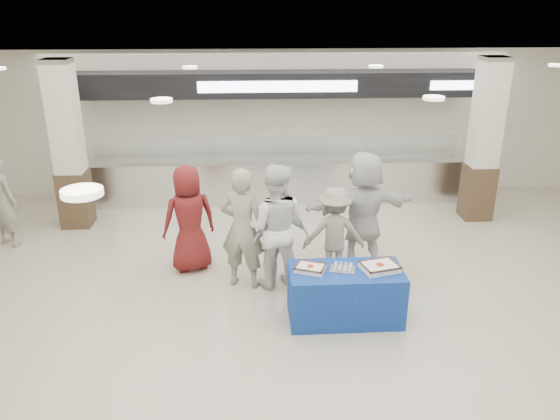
{
  "coord_description": "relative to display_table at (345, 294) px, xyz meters",
  "views": [
    {
      "loc": [
        -0.52,
        -6.0,
        4.21
      ],
      "look_at": [
        -0.13,
        1.6,
        1.24
      ],
      "focal_mm": 35.0,
      "sensor_mm": 36.0,
      "label": 1
    }
  ],
  "objects": [
    {
      "name": "ground",
      "position": [
        -0.72,
        -0.56,
        -0.38
      ],
      "size": [
        14.0,
        14.0,
        0.0
      ],
      "primitive_type": "plane",
      "color": "beige",
      "rests_on": "ground"
    },
    {
      "name": "serving_line",
      "position": [
        -0.72,
        4.84,
        0.78
      ],
      "size": [
        8.7,
        0.85,
        2.8
      ],
      "color": "silver",
      "rests_on": "ground"
    },
    {
      "name": "column_left",
      "position": [
        -4.72,
        3.64,
        1.15
      ],
      "size": [
        0.55,
        0.55,
        3.2
      ],
      "color": "#3C2B1B",
      "rests_on": "ground"
    },
    {
      "name": "column_right",
      "position": [
        3.28,
        3.64,
        1.15
      ],
      "size": [
        0.55,
        0.55,
        3.2
      ],
      "color": "#3C2B1B",
      "rests_on": "ground"
    },
    {
      "name": "display_table",
      "position": [
        0.0,
        0.0,
        0.0
      ],
      "size": [
        1.56,
        0.8,
        0.75
      ],
      "primitive_type": "cube",
      "rotation": [
        0.0,
        0.0,
        0.01
      ],
      "color": "#163E99",
      "rests_on": "ground"
    },
    {
      "name": "sheet_cake_left",
      "position": [
        -0.49,
        0.02,
        0.42
      ],
      "size": [
        0.47,
        0.42,
        0.09
      ],
      "color": "white",
      "rests_on": "display_table"
    },
    {
      "name": "sheet_cake_right",
      "position": [
        0.46,
        -0.01,
        0.43
      ],
      "size": [
        0.56,
        0.49,
        0.1
      ],
      "color": "white",
      "rests_on": "display_table"
    },
    {
      "name": "cupcake_tray",
      "position": [
        -0.05,
        0.02,
        0.4
      ],
      "size": [
        0.4,
        0.34,
        0.06
      ],
      "color": "#A2A3A7",
      "rests_on": "display_table"
    },
    {
      "name": "civilian_maroon",
      "position": [
        -2.29,
        1.64,
        0.51
      ],
      "size": [
        1.01,
        0.83,
        1.77
      ],
      "primitive_type": "imported",
      "rotation": [
        0.0,
        0.0,
        3.5
      ],
      "color": "maroon",
      "rests_on": "ground"
    },
    {
      "name": "soldier_a",
      "position": [
        -1.42,
        1.03,
        0.58
      ],
      "size": [
        0.8,
        0.64,
        1.91
      ],
      "primitive_type": "imported",
      "rotation": [
        0.0,
        0.0,
        2.84
      ],
      "color": "gray",
      "rests_on": "ground"
    },
    {
      "name": "chef_tall",
      "position": [
        -0.93,
        1.02,
        0.61
      ],
      "size": [
        1.05,
        0.87,
        1.97
      ],
      "primitive_type": "imported",
      "rotation": [
        0.0,
        0.0,
        3.0
      ],
      "color": "white",
      "rests_on": "ground"
    },
    {
      "name": "chef_short",
      "position": [
        -0.84,
        1.03,
        0.4
      ],
      "size": [
        0.97,
        0.6,
        1.55
      ],
      "primitive_type": "imported",
      "rotation": [
        0.0,
        0.0,
        3.41
      ],
      "color": "white",
      "rests_on": "ground"
    },
    {
      "name": "soldier_b",
      "position": [
        0.01,
        1.23,
        0.38
      ],
      "size": [
        0.99,
        0.58,
        1.52
      ],
      "primitive_type": "imported",
      "rotation": [
        0.0,
        0.0,
        3.12
      ],
      "color": "gray",
      "rests_on": "ground"
    },
    {
      "name": "civilian_white",
      "position": [
        0.52,
        1.54,
        0.62
      ],
      "size": [
        1.93,
        0.99,
        1.99
      ],
      "primitive_type": "imported",
      "rotation": [
        0.0,
        0.0,
        3.37
      ],
      "color": "silver",
      "rests_on": "ground"
    },
    {
      "name": "soldier_bg",
      "position": [
        -5.71,
        2.75,
        0.46
      ],
      "size": [
        0.73,
        0.64,
        1.68
      ],
      "primitive_type": "imported",
      "rotation": [
        0.0,
        0.0,
        2.66
      ],
      "color": "gray",
      "rests_on": "ground"
    }
  ]
}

